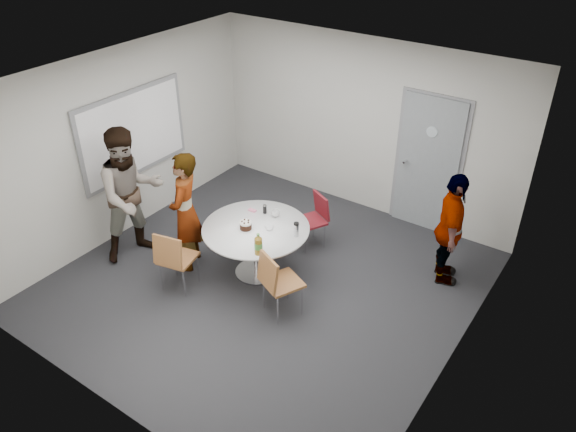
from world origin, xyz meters
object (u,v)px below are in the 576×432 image
Objects in this scene: chair_near_left at (173,256)px; chair_near_right at (276,279)px; door at (428,164)px; person_left at (131,194)px; person_right at (450,230)px; table at (257,235)px; whiteboard at (134,133)px; person_main at (186,212)px; chair_far at (315,215)px.

chair_near_left is 1.00× the size of chair_near_right.
door is 1.11× the size of person_left.
person_left reaches higher than person_right.
person_left is (-1.66, -0.57, 0.33)m from table.
chair_near_right is at bearing -11.89° from whiteboard.
person_main is (-0.24, 0.52, 0.30)m from chair_near_left.
table is 0.73× the size of person_left.
chair_near_right is at bearing -37.05° from table.
chair_near_left is 0.65m from person_main.
door reaches higher than chair_far.
chair_far is at bearing 114.00° from person_main.
table reaches higher than chair_far.
door is at bearing 12.68° from person_right.
person_right is at bearing -54.19° from door.
chair_far is at bearing 76.26° from table.
whiteboard is at bearing 177.33° from table.
whiteboard reaches higher than chair_far.
chair_near_right is at bearing -102.19° from door.
person_main is at bearing 96.06° from person_right.
door reaches higher than person_main.
chair_near_left is (1.61, -0.98, -0.91)m from whiteboard.
person_right is (0.78, -1.08, -0.25)m from door.
whiteboard is 1.13× the size of person_main.
table reaches higher than chair_near_right.
door is at bearing 114.89° from person_main.
chair_near_right is (-0.63, -2.90, -0.49)m from door.
table is 1.58× the size of chair_near_right.
person_left is at bearing -101.16° from person_main.
table is 1.79m from person_left.
door reaches higher than whiteboard.
whiteboard reaches higher than person_right.
chair_near_right is (0.68, -0.51, -0.09)m from table.
person_main is at bearing 103.11° from chair_near_left.
person_left is (-2.34, -0.05, 0.42)m from chair_near_right.
chair_near_right is (2.93, -0.62, -0.91)m from whiteboard.
person_left is 4.19m from person_right.
person_right is at bearing 26.36° from chair_near_left.
chair_near_left is 3.50m from person_right.
person_main is at bearing 77.76° from chair_far.
person_main is at bearing -158.21° from table.
person_left is at bearing 93.42° from person_right.
chair_near_left is at bearing -86.67° from person_left.
chair_near_right is at bearing 132.91° from chair_far.
chair_near_right is 2.31m from person_right.
table is (-1.31, -2.39, -0.40)m from door.
person_main is 3.41m from person_right.
person_main is (-2.20, -2.74, -0.19)m from door.
door is at bearing -100.43° from chair_far.
person_left is (0.59, -0.67, -0.50)m from whiteboard.
person_left is at bearing -135.15° from door.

